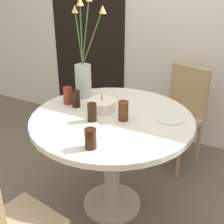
% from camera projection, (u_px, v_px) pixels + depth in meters
% --- Properties ---
extents(ground_plane, '(16.00, 16.00, 0.00)m').
position_uv_depth(ground_plane, '(112.00, 204.00, 2.49)').
color(ground_plane, '#6B5B4C').
extents(wall_back, '(8.00, 0.05, 2.60)m').
position_uv_depth(wall_back, '(175.00, 14.00, 2.95)').
color(wall_back, silver).
rests_on(wall_back, ground_plane).
extents(doorway_panel, '(0.90, 0.01, 2.05)m').
position_uv_depth(doorway_panel, '(88.00, 34.00, 3.45)').
color(doorway_panel, black).
rests_on(doorway_panel, ground_plane).
extents(dining_table, '(1.13, 1.13, 0.78)m').
position_uv_depth(dining_table, '(112.00, 135.00, 2.21)').
color(dining_table, silver).
rests_on(dining_table, ground_plane).
extents(chair_left_flank, '(0.49, 0.49, 0.91)m').
position_uv_depth(chair_left_flank, '(181.00, 110.00, 2.86)').
color(chair_left_flank, '#9E896B').
rests_on(chair_left_flank, ground_plane).
extents(birthday_cake, '(0.20, 0.20, 0.12)m').
position_uv_depth(birthday_cake, '(102.00, 105.00, 2.24)').
color(birthday_cake, white).
rests_on(birthday_cake, dining_table).
extents(flower_vase, '(0.22, 0.25, 0.77)m').
position_uv_depth(flower_vase, '(84.00, 73.00, 2.40)').
color(flower_vase, silver).
rests_on(flower_vase, dining_table).
extents(side_plate, '(0.20, 0.20, 0.01)m').
position_uv_depth(side_plate, '(170.00, 118.00, 2.13)').
color(side_plate, silver).
rests_on(side_plate, dining_table).
extents(drink_glass_0, '(0.06, 0.06, 0.13)m').
position_uv_depth(drink_glass_0, '(92.00, 112.00, 2.08)').
color(drink_glass_0, black).
rests_on(drink_glass_0, dining_table).
extents(drink_glass_1, '(0.07, 0.07, 0.12)m').
position_uv_depth(drink_glass_1, '(91.00, 139.00, 1.77)').
color(drink_glass_1, '#33190C').
rests_on(drink_glass_1, dining_table).
extents(drink_glass_2, '(0.07, 0.07, 0.13)m').
position_uv_depth(drink_glass_2, '(123.00, 111.00, 2.08)').
color(drink_glass_2, '#51280F').
rests_on(drink_glass_2, dining_table).
extents(drink_glass_3, '(0.07, 0.07, 0.13)m').
position_uv_depth(drink_glass_3, '(68.00, 95.00, 2.33)').
color(drink_glass_3, maroon).
rests_on(drink_glass_3, dining_table).
extents(drink_glass_4, '(0.06, 0.06, 0.13)m').
position_uv_depth(drink_glass_4, '(76.00, 99.00, 2.28)').
color(drink_glass_4, black).
rests_on(drink_glass_4, dining_table).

